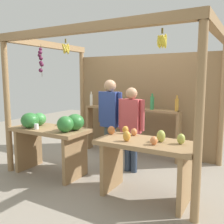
# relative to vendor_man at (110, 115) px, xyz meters

# --- Properties ---
(ground_plane) EXTENTS (12.00, 12.00, 0.00)m
(ground_plane) POSITION_rel_vendor_man_xyz_m (0.18, -0.02, -0.95)
(ground_plane) COLOR gray
(ground_plane) RESTS_ON ground
(market_stall) EXTENTS (3.27, 2.24, 2.33)m
(market_stall) POSITION_rel_vendor_man_xyz_m (0.17, 0.47, 0.42)
(market_stall) COLOR #99754C
(market_stall) RESTS_ON ground
(fruit_counter_left) EXTENTS (1.32, 0.65, 1.05)m
(fruit_counter_left) POSITION_rel_vendor_man_xyz_m (-0.65, -0.84, -0.24)
(fruit_counter_left) COLOR #99754C
(fruit_counter_left) RESTS_ON ground
(fruit_counter_right) EXTENTS (1.33, 0.64, 0.95)m
(fruit_counter_right) POSITION_rel_vendor_man_xyz_m (1.04, -0.82, -0.36)
(fruit_counter_right) COLOR #99754C
(fruit_counter_right) RESTS_ON ground
(bottle_shelf_unit) EXTENTS (2.10, 0.22, 1.35)m
(bottle_shelf_unit) POSITION_rel_vendor_man_xyz_m (0.03, 0.77, -0.16)
(bottle_shelf_unit) COLOR #99754C
(bottle_shelf_unit) RESTS_ON ground
(vendor_man) EXTENTS (0.48, 0.22, 1.59)m
(vendor_man) POSITION_rel_vendor_man_xyz_m (0.00, 0.00, 0.00)
(vendor_man) COLOR #424F50
(vendor_man) RESTS_ON ground
(vendor_woman) EXTENTS (0.48, 0.20, 1.46)m
(vendor_woman) POSITION_rel_vendor_man_xyz_m (0.46, -0.07, -0.09)
(vendor_woman) COLOR #2D3B51
(vendor_woman) RESTS_ON ground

